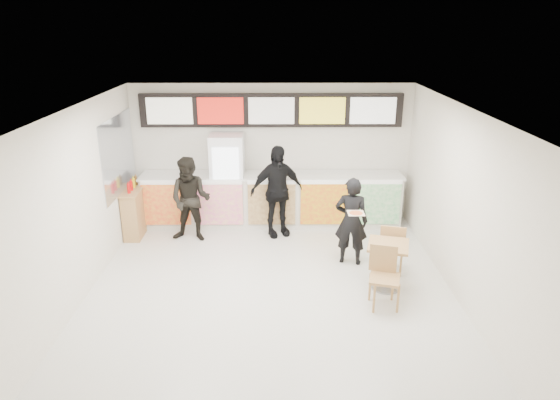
{
  "coord_description": "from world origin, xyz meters",
  "views": [
    {
      "loc": [
        0.1,
        -7.04,
        4.23
      ],
      "look_at": [
        0.16,
        1.2,
        1.25
      ],
      "focal_mm": 32.0,
      "sensor_mm": 36.0,
      "label": 1
    }
  ],
  "objects_px": {
    "customer_main": "(351,221)",
    "customer_left": "(190,200)",
    "cafe_table": "(387,258)",
    "service_counter": "(272,200)",
    "drinks_fridge": "(228,181)",
    "condiment_ledge": "(135,212)",
    "customer_mid": "(277,191)"
  },
  "relations": [
    {
      "from": "customer_main",
      "to": "drinks_fridge",
      "type": "bearing_deg",
      "value": -23.69
    },
    {
      "from": "service_counter",
      "to": "condiment_ledge",
      "type": "height_order",
      "value": "condiment_ledge"
    },
    {
      "from": "drinks_fridge",
      "to": "condiment_ledge",
      "type": "xyz_separation_m",
      "value": [
        -1.89,
        -0.56,
        -0.49
      ]
    },
    {
      "from": "condiment_ledge",
      "to": "customer_main",
      "type": "bearing_deg",
      "value": -16.84
    },
    {
      "from": "service_counter",
      "to": "customer_left",
      "type": "bearing_deg",
      "value": -153.66
    },
    {
      "from": "drinks_fridge",
      "to": "customer_left",
      "type": "relative_size",
      "value": 1.16
    },
    {
      "from": "customer_main",
      "to": "customer_left",
      "type": "relative_size",
      "value": 0.95
    },
    {
      "from": "service_counter",
      "to": "customer_main",
      "type": "height_order",
      "value": "customer_main"
    },
    {
      "from": "customer_mid",
      "to": "cafe_table",
      "type": "relative_size",
      "value": 1.12
    },
    {
      "from": "customer_main",
      "to": "customer_left",
      "type": "height_order",
      "value": "customer_left"
    },
    {
      "from": "customer_left",
      "to": "condiment_ledge",
      "type": "bearing_deg",
      "value": 176.65
    },
    {
      "from": "service_counter",
      "to": "condiment_ledge",
      "type": "bearing_deg",
      "value": -169.15
    },
    {
      "from": "service_counter",
      "to": "drinks_fridge",
      "type": "relative_size",
      "value": 2.78
    },
    {
      "from": "customer_main",
      "to": "condiment_ledge",
      "type": "relative_size",
      "value": 1.38
    },
    {
      "from": "drinks_fridge",
      "to": "customer_main",
      "type": "bearing_deg",
      "value": -37.8
    },
    {
      "from": "drinks_fridge",
      "to": "condiment_ledge",
      "type": "relative_size",
      "value": 1.68
    },
    {
      "from": "service_counter",
      "to": "cafe_table",
      "type": "xyz_separation_m",
      "value": [
        1.92,
        -2.78,
        -0.01
      ]
    },
    {
      "from": "customer_main",
      "to": "cafe_table",
      "type": "xyz_separation_m",
      "value": [
        0.47,
        -0.95,
        -0.26
      ]
    },
    {
      "from": "cafe_table",
      "to": "condiment_ledge",
      "type": "height_order",
      "value": "condiment_ledge"
    },
    {
      "from": "customer_mid",
      "to": "cafe_table",
      "type": "height_order",
      "value": "customer_mid"
    },
    {
      "from": "customer_mid",
      "to": "customer_left",
      "type": "bearing_deg",
      "value": 167.75
    },
    {
      "from": "customer_main",
      "to": "cafe_table",
      "type": "distance_m",
      "value": 1.09
    },
    {
      "from": "service_counter",
      "to": "condiment_ledge",
      "type": "distance_m",
      "value": 2.87
    },
    {
      "from": "customer_mid",
      "to": "condiment_ledge",
      "type": "xyz_separation_m",
      "value": [
        -2.93,
        0.0,
        -0.44
      ]
    },
    {
      "from": "drinks_fridge",
      "to": "cafe_table",
      "type": "bearing_deg",
      "value": -44.41
    },
    {
      "from": "service_counter",
      "to": "condiment_ledge",
      "type": "xyz_separation_m",
      "value": [
        -2.82,
        -0.54,
        -0.06
      ]
    },
    {
      "from": "service_counter",
      "to": "customer_left",
      "type": "relative_size",
      "value": 3.22
    },
    {
      "from": "drinks_fridge",
      "to": "customer_mid",
      "type": "xyz_separation_m",
      "value": [
        1.04,
        -0.56,
        -0.05
      ]
    },
    {
      "from": "customer_main",
      "to": "customer_mid",
      "type": "xyz_separation_m",
      "value": [
        -1.34,
        1.29,
        0.13
      ]
    },
    {
      "from": "service_counter",
      "to": "drinks_fridge",
      "type": "height_order",
      "value": "drinks_fridge"
    },
    {
      "from": "service_counter",
      "to": "condiment_ledge",
      "type": "relative_size",
      "value": 4.68
    },
    {
      "from": "drinks_fridge",
      "to": "customer_mid",
      "type": "bearing_deg",
      "value": -28.23
    }
  ]
}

